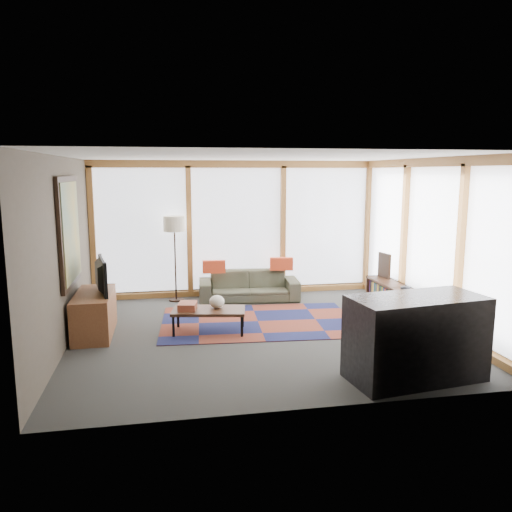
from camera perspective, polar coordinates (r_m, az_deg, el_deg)
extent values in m
plane|color=#2B2B28|center=(7.60, 0.56, -8.71)|extent=(5.50, 5.50, 0.00)
cube|color=#494136|center=(7.29, -21.16, 0.38)|extent=(0.04, 5.00, 2.60)
cube|color=#494136|center=(4.90, 6.20, -3.24)|extent=(5.50, 0.04, 2.60)
cube|color=silver|center=(7.21, 0.59, 11.30)|extent=(5.50, 5.00, 0.04)
cube|color=white|center=(9.71, -2.23, 3.16)|extent=(5.30, 0.02, 2.35)
cube|color=white|center=(8.25, 19.45, 1.49)|extent=(0.02, 4.80, 2.35)
cube|color=black|center=(7.54, -20.60, 2.62)|extent=(0.05, 1.35, 1.55)
cube|color=#C88E19|center=(7.54, -20.38, 2.63)|extent=(0.02, 1.20, 1.40)
cube|color=maroon|center=(8.10, 0.22, -7.49)|extent=(3.20, 2.18, 0.01)
imported|color=#393929|center=(9.40, -0.82, -3.41)|extent=(1.91, 0.87, 0.54)
cube|color=red|center=(9.23, -4.83, -1.23)|extent=(0.42, 0.15, 0.23)
cube|color=red|center=(9.47, 2.92, -0.90)|extent=(0.45, 0.20, 0.24)
cube|color=brown|center=(7.53, -7.83, -5.69)|extent=(0.31, 0.36, 0.11)
ellipsoid|color=beige|center=(7.55, -4.49, -5.22)|extent=(0.25, 0.25, 0.20)
ellipsoid|color=black|center=(8.06, 17.88, -4.02)|extent=(0.24, 0.24, 0.10)
ellipsoid|color=black|center=(8.37, 16.71, -3.54)|extent=(0.18, 0.18, 0.08)
cube|color=black|center=(9.26, 14.45, -1.04)|extent=(0.10, 0.34, 0.45)
cube|color=brown|center=(7.80, -17.98, -6.30)|extent=(0.52, 1.25, 0.63)
imported|color=black|center=(7.67, -17.78, -2.17)|extent=(0.29, 0.90, 0.51)
cube|color=black|center=(6.12, 17.80, -8.91)|extent=(1.63, 0.92, 0.98)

